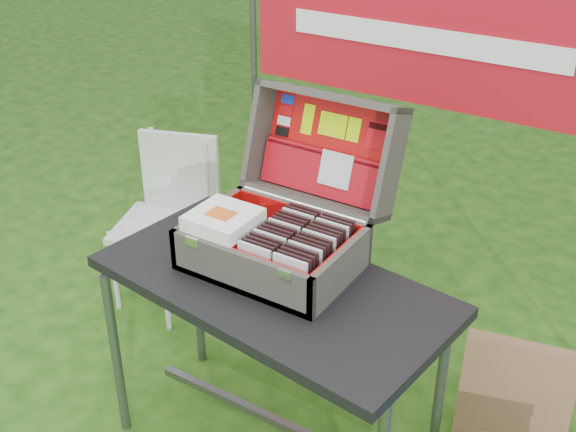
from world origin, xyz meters
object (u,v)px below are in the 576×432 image
Objects in this scene: table at (273,368)px; cardboard_box at (515,395)px; suitcase at (281,194)px; chair at (159,229)px.

table is 2.81× the size of cardboard_box.
suitcase is 1.17m from cardboard_box.
table is 1.44× the size of chair.
table is at bearing -46.08° from chair.
chair is at bearing 159.09° from suitcase.
table is 1.07m from chair.
suitcase is 0.67× the size of chair.
cardboard_box is at bearing -18.37° from chair.
suitcase is at bearing -40.25° from chair.
chair is 1.70m from cardboard_box.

